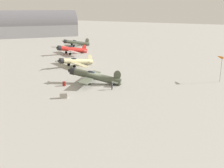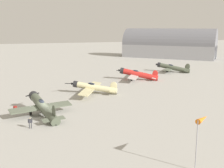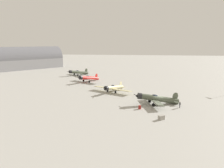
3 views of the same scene
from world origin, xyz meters
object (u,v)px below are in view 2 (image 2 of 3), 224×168
(windsock_mast, at_px, (202,121))
(airplane_foreground, at_px, (43,107))
(airplane_far_line, at_px, (137,74))
(fuel_drum, at_px, (15,108))
(ground_crew_mechanic, at_px, (30,122))
(airplane_outer_stand, at_px, (172,68))
(airplane_mid_apron, at_px, (93,87))

(windsock_mast, bearing_deg, airplane_foreground, -148.28)
(airplane_foreground, distance_m, windsock_mast, 26.43)
(airplane_far_line, bearing_deg, fuel_drum, 63.99)
(airplane_foreground, xyz_separation_m, fuel_drum, (-4.33, -4.26, -1.09))
(ground_crew_mechanic, bearing_deg, airplane_far_line, 133.60)
(airplane_far_line, distance_m, airplane_outer_stand, 17.95)
(airplane_far_line, distance_m, ground_crew_mechanic, 41.52)
(airplane_foreground, bearing_deg, windsock_mast, -162.10)
(airplane_foreground, height_order, ground_crew_mechanic, airplane_foreground)
(fuel_drum, bearing_deg, airplane_foreground, 44.52)
(airplane_foreground, xyz_separation_m, windsock_mast, (22.29, 13.78, 3.40))
(airplane_mid_apron, distance_m, windsock_mast, 35.07)
(windsock_mast, bearing_deg, airplane_mid_apron, -176.30)
(ground_crew_mechanic, xyz_separation_m, windsock_mast, (17.00, 15.98, 3.97))
(ground_crew_mechanic, distance_m, windsock_mast, 23.67)
(ground_crew_mechanic, bearing_deg, airplane_outer_stand, 128.79)
(airplane_foreground, relative_size, ground_crew_mechanic, 7.42)
(airplane_foreground, height_order, windsock_mast, windsock_mast)
(airplane_outer_stand, bearing_deg, airplane_foreground, 79.57)
(airplane_outer_stand, distance_m, fuel_drum, 54.92)
(airplane_far_line, xyz_separation_m, ground_crew_mechanic, (29.73, -28.97, -0.53))
(fuel_drum, relative_size, windsock_mast, 0.16)
(airplane_foreground, bearing_deg, airplane_far_line, -61.42)
(fuel_drum, height_order, windsock_mast, windsock_mast)
(ground_crew_mechanic, height_order, fuel_drum, ground_crew_mechanic)
(airplane_far_line, height_order, ground_crew_mechanic, airplane_far_line)
(airplane_foreground, height_order, airplane_far_line, same)
(ground_crew_mechanic, bearing_deg, airplane_mid_apron, 140.25)
(airplane_far_line, relative_size, windsock_mast, 2.17)
(airplane_mid_apron, relative_size, fuel_drum, 15.15)
(airplane_far_line, relative_size, airplane_outer_stand, 1.21)
(airplane_foreground, height_order, airplane_mid_apron, airplane_foreground)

